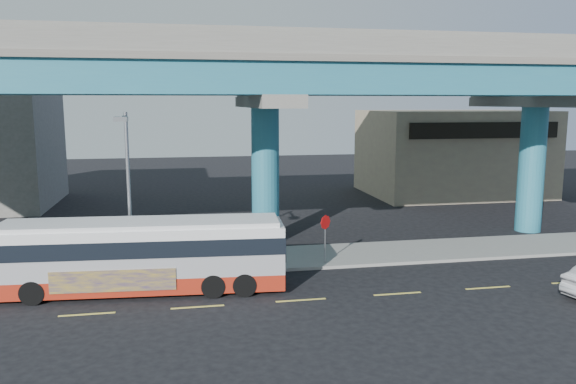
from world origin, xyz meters
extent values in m
plane|color=black|center=(0.00, 0.00, 0.00)|extent=(120.00, 120.00, 0.00)
cube|color=gray|center=(0.00, 5.50, 0.07)|extent=(70.00, 4.00, 0.15)
cube|color=#D8C64C|center=(-8.00, -0.30, 0.01)|extent=(2.00, 0.12, 0.01)
cube|color=#D8C64C|center=(-4.00, -0.30, 0.01)|extent=(2.00, 0.12, 0.01)
cube|color=#D8C64C|center=(0.00, -0.30, 0.01)|extent=(2.00, 0.12, 0.01)
cube|color=#D8C64C|center=(4.00, -0.30, 0.01)|extent=(2.00, 0.12, 0.01)
cube|color=#D8C64C|center=(8.00, -0.30, 0.01)|extent=(2.00, 0.12, 0.01)
cube|color=#D8C64C|center=(12.00, -0.30, 0.01)|extent=(2.00, 0.12, 0.01)
cylinder|color=#236A85|center=(0.00, 9.00, 3.70)|extent=(1.50, 1.50, 7.40)
cube|color=gray|center=(0.00, 9.00, 7.70)|extent=(2.00, 12.00, 0.60)
cube|color=gray|center=(0.00, 12.50, 8.60)|extent=(1.80, 5.00, 1.20)
cylinder|color=#236A85|center=(16.00, 9.00, 3.70)|extent=(1.50, 1.50, 7.40)
cube|color=gray|center=(16.00, 9.00, 7.70)|extent=(2.00, 12.00, 0.60)
cube|color=gray|center=(16.00, 12.50, 8.60)|extent=(1.80, 5.00, 1.20)
cube|color=#236A85|center=(0.00, 5.50, 8.70)|extent=(52.00, 5.00, 1.40)
cube|color=gray|center=(0.00, 5.50, 9.55)|extent=(52.00, 5.40, 0.30)
cube|color=gray|center=(0.00, 3.00, 10.10)|extent=(52.00, 0.25, 0.80)
cube|color=gray|center=(0.00, 8.00, 10.10)|extent=(52.00, 0.25, 0.80)
cube|color=#236A85|center=(0.00, 12.50, 9.90)|extent=(52.00, 5.00, 1.40)
cube|color=gray|center=(0.00, 12.50, 10.75)|extent=(52.00, 5.40, 0.30)
cube|color=gray|center=(0.00, 10.00, 11.30)|extent=(52.00, 0.25, 0.80)
cube|color=gray|center=(0.00, 15.00, 11.30)|extent=(52.00, 0.25, 0.80)
cube|color=tan|center=(18.00, 23.00, 3.50)|extent=(14.00, 10.00, 7.00)
cube|color=black|center=(18.00, 17.90, 5.60)|extent=(12.00, 0.25, 1.20)
cube|color=#A02413|center=(-6.12, 1.93, 0.52)|extent=(11.57, 3.24, 0.67)
cube|color=#BBBBC0|center=(-6.12, 1.93, 1.57)|extent=(11.57, 3.24, 1.43)
cube|color=black|center=(-6.12, 1.93, 2.05)|extent=(11.64, 3.30, 0.67)
cube|color=silver|center=(-6.12, 1.93, 2.57)|extent=(11.57, 3.24, 0.38)
cube|color=silver|center=(-6.12, 1.93, 2.86)|extent=(11.16, 2.96, 0.19)
cube|color=black|center=(-0.40, 1.52, 1.90)|extent=(0.22, 2.18, 1.14)
cube|color=navy|center=(-7.16, 0.77, 0.88)|extent=(4.75, 0.39, 0.86)
cylinder|color=black|center=(-10.19, 1.13, 0.48)|extent=(0.97, 0.35, 0.95)
cylinder|color=black|center=(-10.03, 3.31, 0.48)|extent=(0.97, 0.35, 0.95)
cylinder|color=black|center=(-3.35, 0.64, 0.48)|extent=(0.97, 0.35, 0.95)
cylinder|color=black|center=(-3.19, 2.82, 0.48)|extent=(0.97, 0.35, 0.95)
cylinder|color=black|center=(-2.11, 0.55, 0.48)|extent=(0.97, 0.35, 0.95)
cylinder|color=black|center=(-1.96, 2.73, 0.48)|extent=(0.97, 0.35, 0.95)
cylinder|color=gray|center=(-6.72, 4.00, 3.71)|extent=(0.16, 0.16, 7.11)
cylinder|color=gray|center=(-6.72, 3.04, 7.07)|extent=(0.12, 1.92, 0.12)
cube|color=gray|center=(-6.72, 2.08, 7.02)|extent=(0.50, 0.70, 0.18)
cylinder|color=gray|center=(2.13, 4.20, 1.14)|extent=(0.06, 0.06, 1.99)
cylinder|color=#B20A0A|center=(2.13, 4.17, 2.09)|extent=(0.57, 0.43, 0.69)
camera|label=1|loc=(-4.41, -20.86, 7.65)|focal=35.00mm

